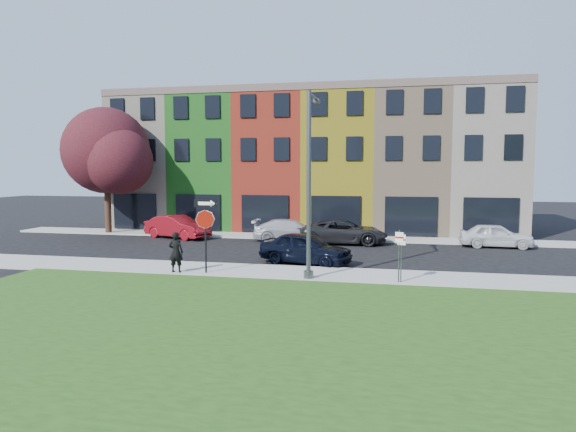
% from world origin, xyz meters
% --- Properties ---
extents(ground, '(120.00, 120.00, 0.00)m').
position_xyz_m(ground, '(0.00, 0.00, 0.00)').
color(ground, black).
rests_on(ground, ground).
extents(sidewalk_near, '(40.00, 3.00, 0.12)m').
position_xyz_m(sidewalk_near, '(2.00, 3.00, 0.06)').
color(sidewalk_near, gray).
rests_on(sidewalk_near, ground).
extents(sidewalk_far, '(40.00, 2.40, 0.12)m').
position_xyz_m(sidewalk_far, '(-3.00, 15.00, 0.06)').
color(sidewalk_far, gray).
rests_on(sidewalk_far, ground).
extents(grass_park, '(40.00, 16.00, 0.10)m').
position_xyz_m(grass_park, '(8.00, -6.00, 0.05)').
color(grass_park, '#224614').
rests_on(grass_park, ground).
extents(rowhouse_block, '(30.00, 10.12, 10.00)m').
position_xyz_m(rowhouse_block, '(-2.50, 21.18, 4.99)').
color(rowhouse_block, '#B8B098').
rests_on(rowhouse_block, ground).
extents(stop_sign, '(1.05, 0.16, 3.19)m').
position_xyz_m(stop_sign, '(-4.01, 2.06, 2.39)').
color(stop_sign, black).
rests_on(stop_sign, sidewalk_near).
extents(man, '(0.67, 0.46, 1.77)m').
position_xyz_m(man, '(-5.32, 1.90, 1.01)').
color(man, black).
rests_on(man, sidewalk_near).
extents(sedan_near, '(4.44, 5.61, 1.55)m').
position_xyz_m(sedan_near, '(-0.25, 5.67, 0.78)').
color(sedan_near, black).
rests_on(sedan_near, ground).
extents(parked_car_red, '(4.54, 5.69, 1.54)m').
position_xyz_m(parked_car_red, '(-10.28, 13.11, 0.77)').
color(parked_car_red, maroon).
rests_on(parked_car_red, ground).
extents(parked_car_silver, '(2.91, 5.24, 1.41)m').
position_xyz_m(parked_car_silver, '(-2.54, 13.25, 0.71)').
color(parked_car_silver, '#B1B1B6').
rests_on(parked_car_silver, ground).
extents(parked_car_dark, '(2.86, 5.54, 1.49)m').
position_xyz_m(parked_car_dark, '(0.88, 12.83, 0.74)').
color(parked_car_dark, black).
rests_on(parked_car_dark, ground).
extents(parked_car_white, '(1.89, 4.26, 1.42)m').
position_xyz_m(parked_car_white, '(9.84, 13.22, 0.71)').
color(parked_car_white, silver).
rests_on(parked_car_white, ground).
extents(street_lamp, '(0.40, 2.58, 7.63)m').
position_xyz_m(street_lamp, '(0.54, 2.12, 3.97)').
color(street_lamp, '#4C4F52').
rests_on(street_lamp, sidewalk_near).
extents(parking_sign_a, '(0.32, 0.11, 1.99)m').
position_xyz_m(parking_sign_a, '(4.27, 1.89, 1.38)').
color(parking_sign_a, '#4C4F52').
rests_on(parking_sign_a, sidewalk_near).
extents(parking_sign_b, '(0.31, 0.12, 2.09)m').
position_xyz_m(parking_sign_b, '(4.18, 1.89, 1.43)').
color(parking_sign_b, '#4C4F52').
rests_on(parking_sign_b, sidewalk_near).
extents(tree_purple, '(7.26, 6.35, 8.82)m').
position_xyz_m(tree_purple, '(-15.92, 14.26, 5.76)').
color(tree_purple, black).
rests_on(tree_purple, sidewalk_far).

